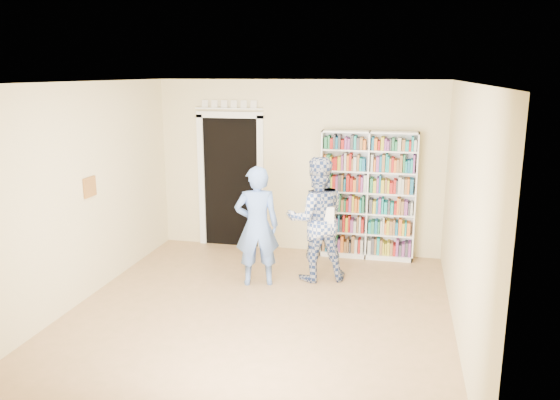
{
  "coord_description": "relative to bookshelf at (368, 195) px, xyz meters",
  "views": [
    {
      "loc": [
        1.56,
        -5.83,
        2.81
      ],
      "look_at": [
        0.07,
        0.9,
        1.19
      ],
      "focal_mm": 35.0,
      "sensor_mm": 36.0,
      "label": 1
    }
  ],
  "objects": [
    {
      "name": "wall_left",
      "position": [
        -3.36,
        -2.34,
        0.36
      ],
      "size": [
        0.0,
        5.0,
        5.0
      ],
      "primitive_type": "plane",
      "rotation": [
        1.57,
        0.0,
        1.57
      ],
      "color": "beige",
      "rests_on": "floor"
    },
    {
      "name": "bookshelf",
      "position": [
        0.0,
        0.0,
        0.0
      ],
      "size": [
        1.42,
        0.27,
        1.96
      ],
      "rotation": [
        0.0,
        0.0,
        0.07
      ],
      "color": "white",
      "rests_on": "floor"
    },
    {
      "name": "paper_sheet",
      "position": [
        -0.46,
        -1.28,
        -0.04
      ],
      "size": [
        0.2,
        0.02,
        0.28
      ],
      "primitive_type": "cube",
      "rotation": [
        0.0,
        0.0,
        0.07
      ],
      "color": "white",
      "rests_on": "man_plaid"
    },
    {
      "name": "man_blue",
      "position": [
        -1.36,
        -1.43,
        -0.18
      ],
      "size": [
        0.68,
        0.55,
        1.62
      ],
      "primitive_type": "imported",
      "rotation": [
        0.0,
        0.0,
        3.45
      ],
      "color": "#5F84D3",
      "rests_on": "floor"
    },
    {
      "name": "floor",
      "position": [
        -1.11,
        -2.34,
        -0.99
      ],
      "size": [
        5.0,
        5.0,
        0.0
      ],
      "primitive_type": "plane",
      "color": "#9A774A",
      "rests_on": "ground"
    },
    {
      "name": "man_plaid",
      "position": [
        -0.62,
        -1.08,
        -0.13
      ],
      "size": [
        1.0,
        0.89,
        1.71
      ],
      "primitive_type": "imported",
      "rotation": [
        0.0,
        0.0,
        3.48
      ],
      "color": "navy",
      "rests_on": "floor"
    },
    {
      "name": "wall_right",
      "position": [
        1.14,
        -2.34,
        0.36
      ],
      "size": [
        0.0,
        5.0,
        5.0
      ],
      "primitive_type": "plane",
      "rotation": [
        1.57,
        0.0,
        -1.57
      ],
      "color": "beige",
      "rests_on": "floor"
    },
    {
      "name": "doorway",
      "position": [
        -2.21,
        0.13,
        0.19
      ],
      "size": [
        1.1,
        0.08,
        2.43
      ],
      "color": "black",
      "rests_on": "floor"
    },
    {
      "name": "ceiling",
      "position": [
        -1.11,
        -2.34,
        1.71
      ],
      "size": [
        5.0,
        5.0,
        0.0
      ],
      "primitive_type": "plane",
      "rotation": [
        3.14,
        0.0,
        0.0
      ],
      "color": "white",
      "rests_on": "wall_back"
    },
    {
      "name": "wall_back",
      "position": [
        -1.11,
        0.16,
        0.36
      ],
      "size": [
        4.5,
        0.0,
        4.5
      ],
      "primitive_type": "plane",
      "rotation": [
        1.57,
        0.0,
        0.0
      ],
      "color": "beige",
      "rests_on": "floor"
    },
    {
      "name": "wall_art",
      "position": [
        -3.34,
        -2.14,
        0.41
      ],
      "size": [
        0.03,
        0.25,
        0.25
      ],
      "primitive_type": "cube",
      "color": "brown",
      "rests_on": "wall_left"
    }
  ]
}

